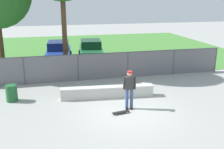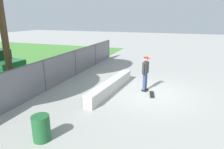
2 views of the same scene
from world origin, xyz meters
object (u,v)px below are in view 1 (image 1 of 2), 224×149
object	(u,v)px
skateboarder	(129,88)
car_blue	(59,52)
trash_bin	(12,93)
car_green	(91,50)
concrete_ledge	(107,92)
skateboard	(121,112)

from	to	relation	value
skateboarder	car_blue	distance (m)	10.70
car_blue	trash_bin	bearing A→B (deg)	-108.50
car_blue	car_green	world-z (taller)	same
car_green	concrete_ledge	bearing A→B (deg)	-93.52
skateboard	trash_bin	xyz separation A→B (m)	(-4.95, 2.74, 0.35)
skateboard	car_green	size ratio (longest dim) A/B	0.19
skateboarder	car_green	xyz separation A→B (m)	(-0.14, 10.44, -0.19)
skateboard	trash_bin	bearing A→B (deg)	151.03
skateboarder	car_green	distance (m)	10.44
car_green	trash_bin	distance (m)	9.76
concrete_ledge	trash_bin	xyz separation A→B (m)	(-4.80, 0.63, 0.12)
skateboard	skateboarder	bearing A→B (deg)	41.15
skateboarder	car_green	size ratio (longest dim) A/B	0.42
concrete_ledge	skateboard	distance (m)	2.13
concrete_ledge	car_green	size ratio (longest dim) A/B	1.12
car_green	trash_bin	bearing A→B (deg)	-123.18
skateboarder	skateboard	world-z (taller)	skateboarder
car_green	trash_bin	world-z (taller)	car_green
skateboarder	skateboard	size ratio (longest dim) A/B	2.23
skateboard	trash_bin	distance (m)	5.67
trash_bin	car_blue	bearing A→B (deg)	71.50
car_green	trash_bin	xyz separation A→B (m)	(-5.34, -8.16, -0.42)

